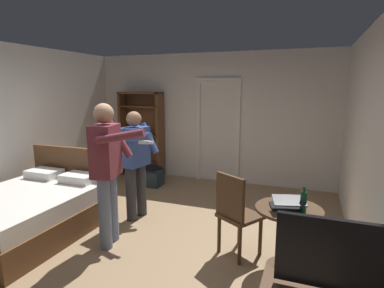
{
  "coord_description": "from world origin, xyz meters",
  "views": [
    {
      "loc": [
        1.95,
        -3.28,
        1.95
      ],
      "look_at": [
        0.56,
        0.38,
        1.23
      ],
      "focal_mm": 29.19,
      "sensor_mm": 36.0,
      "label": 1
    }
  ],
  "objects": [
    {
      "name": "suitcase_dark",
      "position": [
        -1.15,
        2.26,
        0.17
      ],
      "size": [
        0.68,
        0.5,
        0.34
      ],
      "primitive_type": "cube",
      "rotation": [
        0.0,
        0.0,
        -0.29
      ],
      "color": "black",
      "rests_on": "ground_plane"
    },
    {
      "name": "wall_right",
      "position": [
        2.59,
        0.0,
        1.32
      ],
      "size": [
        0.12,
        6.01,
        2.64
      ],
      "primitive_type": "cube",
      "color": "silver",
      "rests_on": "ground_plane"
    },
    {
      "name": "person_blue_shirt",
      "position": [
        -0.31,
        -0.23,
        1.02
      ],
      "size": [
        0.83,
        0.58,
        1.77
      ],
      "color": "slate",
      "rests_on": "ground_plane"
    },
    {
      "name": "bed",
      "position": [
        -1.52,
        -0.31,
        0.3
      ],
      "size": [
        1.52,
        1.93,
        1.02
      ],
      "color": "brown",
      "rests_on": "ground_plane"
    },
    {
      "name": "suitcase_small",
      "position": [
        -1.02,
        2.06,
        0.15
      ],
      "size": [
        0.56,
        0.37,
        0.3
      ],
      "primitive_type": "cube",
      "rotation": [
        0.0,
        0.0,
        0.02
      ],
      "color": "#1E2D38",
      "rests_on": "ground_plane"
    },
    {
      "name": "ground_plane",
      "position": [
        0.0,
        0.0,
        0.0
      ],
      "size": [
        6.34,
        6.34,
        0.0
      ],
      "primitive_type": "plane",
      "color": "#997A56"
    },
    {
      "name": "side_table",
      "position": [
        1.8,
        -0.02,
        0.48
      ],
      "size": [
        0.7,
        0.7,
        0.7
      ],
      "color": "#4C331E",
      "rests_on": "ground_plane"
    },
    {
      "name": "wall_back",
      "position": [
        0.0,
        2.94,
        1.32
      ],
      "size": [
        5.3,
        0.12,
        2.64
      ],
      "primitive_type": "cube",
      "color": "silver",
      "rests_on": "ground_plane"
    },
    {
      "name": "laptop",
      "position": [
        1.78,
        -0.06,
        0.75
      ],
      "size": [
        0.4,
        0.4,
        0.15
      ],
      "color": "black",
      "rests_on": "side_table"
    },
    {
      "name": "person_striped_shirt",
      "position": [
        -0.41,
        0.6,
        0.92
      ],
      "size": [
        0.65,
        0.65,
        1.61
      ],
      "color": "#333338",
      "rests_on": "ground_plane"
    },
    {
      "name": "bookshelf",
      "position": [
        -1.51,
        2.72,
        1.0
      ],
      "size": [
        0.98,
        0.32,
        1.84
      ],
      "color": "brown",
      "rests_on": "ground_plane"
    },
    {
      "name": "wooden_chair",
      "position": [
        1.22,
        0.06,
        0.54
      ],
      "size": [
        0.58,
        0.58,
        0.99
      ],
      "color": "#4C331E",
      "rests_on": "ground_plane"
    },
    {
      "name": "bottle_on_table",
      "position": [
        1.94,
        -0.1,
        0.82
      ],
      "size": [
        0.06,
        0.06,
        0.27
      ],
      "color": "#16402A",
      "rests_on": "side_table"
    },
    {
      "name": "doorway_frame",
      "position": [
        0.18,
        2.86,
        1.22
      ],
      "size": [
        0.93,
        0.08,
        2.13
      ],
      "color": "white",
      "rests_on": "ground_plane"
    }
  ]
}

